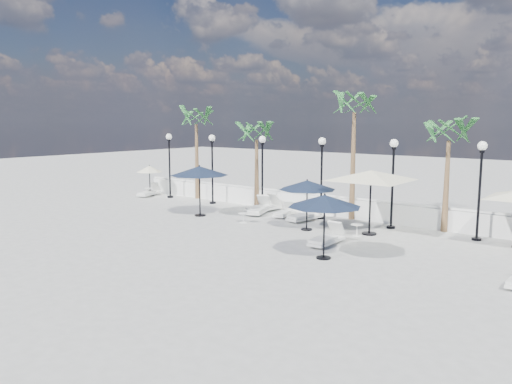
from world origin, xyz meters
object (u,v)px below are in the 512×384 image
Objects in this scene: parasol_navy_mid at (307,185)px; lounger_0 at (149,192)px; lounger_4 at (327,239)px; lounger_5 at (305,216)px; parasol_cream_small at (149,169)px; lounger_3 at (284,212)px; lounger_2 at (259,209)px; lounger_1 at (264,207)px; parasol_navy_right at (325,201)px; parasol_navy_left at (199,171)px; parasol_cream_sq_a at (371,171)px.

lounger_0 is at bearing 170.50° from parasol_navy_mid.
lounger_5 is at bearing 132.14° from lounger_4.
parasol_cream_small is (-14.79, 3.93, 1.40)m from lounger_4.
lounger_0 is 1.01× the size of lounger_4.
lounger_2 is at bearing 176.19° from lounger_3.
lounger_1 is 9.04m from parasol_navy_right.
parasol_navy_left reaches higher than parasol_navy_right.
parasol_navy_left is 1.16× the size of parasol_navy_mid.
lounger_1 is at bearing 140.53° from parasol_navy_right.
lounger_4 is (4.43, -3.57, 0.03)m from lounger_3.
lounger_1 is at bearing 0.15° from parasol_cream_small.
lounger_1 is 8.90m from parasol_cream_small.
parasol_navy_right reaches higher than lounger_3.
parasol_navy_right is (15.66, -5.55, 1.72)m from lounger_0.
lounger_2 is 0.76× the size of parasol_navy_left.
lounger_4 is 1.00× the size of parasol_cream_small.
lounger_5 reaches higher than lounger_0.
lounger_1 is 1.13× the size of parasol_cream_small.
parasol_navy_left reaches higher than lounger_1.
parasol_navy_right is at bearing -64.11° from lounger_4.
lounger_4 is at bearing -38.26° from lounger_5.
parasol_navy_right is at bearing -32.93° from lounger_1.
lounger_4 is 0.77× the size of parasol_navy_right.
parasol_cream_small is at bearing -173.31° from lounger_1.
parasol_navy_left is (-3.34, -2.40, 1.99)m from lounger_3.
lounger_2 is 8.56m from parasol_navy_right.
lounger_3 is at bearing -19.24° from lounger_0.
lounger_5 is at bearing 24.33° from parasol_navy_left.
lounger_1 is 0.77× the size of parasol_navy_left.
parasol_cream_sq_a is at bearing -2.74° from lounger_5.
parasol_navy_left reaches higher than parasol_navy_mid.
parasol_navy_mid is at bearing 5.30° from parasol_navy_left.
parasol_cream_small reaches higher than lounger_5.
lounger_3 is 4.57m from parasol_navy_left.
lounger_0 is at bearing -172.83° from lounger_1.
parasol_navy_mid is 0.98× the size of parasol_navy_right.
lounger_1 reaches higher than lounger_2.
parasol_navy_mid is 4.44m from parasol_navy_right.
lounger_2 is at bearing -67.02° from lounger_1.
lounger_0 is 8.99m from lounger_2.
parasol_cream_small is at bearing 67.63° from lounger_0.
parasol_navy_mid is (5.79, 0.54, -0.28)m from parasol_navy_left.
parasol_cream_small is at bearing -174.53° from lounger_5.
lounger_1 is 1.27× the size of lounger_3.
lounger_0 is 0.69× the size of parasol_navy_left.
parasol_cream_small is (0.01, 0.07, 1.41)m from lounger_0.
lounger_3 is 0.89× the size of parasol_cream_small.
parasol_navy_right is at bearing -50.11° from parasol_navy_mid.
parasol_cream_sq_a reaches higher than lounger_4.
lounger_0 is 8.80m from lounger_1.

